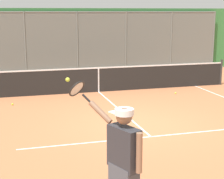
# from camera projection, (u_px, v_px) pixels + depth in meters

# --- Properties ---
(ground_plane) EXTENTS (60.00, 60.00, 0.00)m
(ground_plane) POSITION_uv_depth(u_px,v_px,m) (137.00, 125.00, 10.14)
(ground_plane) COLOR #B76B42
(court_line_markings) EXTENTS (8.36, 9.93, 0.01)m
(court_line_markings) POSITION_uv_depth(u_px,v_px,m) (156.00, 141.00, 8.86)
(court_line_markings) COLOR white
(court_line_markings) RESTS_ON ground
(fence_backdrop) EXTENTS (17.92, 1.37, 3.21)m
(fence_backdrop) POSITION_uv_depth(u_px,v_px,m) (75.00, 41.00, 18.56)
(fence_backdrop) COLOR slate
(fence_backdrop) RESTS_ON ground
(tennis_net) EXTENTS (10.75, 0.09, 1.07)m
(tennis_net) POSITION_uv_depth(u_px,v_px,m) (99.00, 79.00, 14.18)
(tennis_net) COLOR #2D2D2D
(tennis_net) RESTS_ON ground
(tennis_player) EXTENTS (0.87, 1.26, 2.07)m
(tennis_player) POSITION_uv_depth(u_px,v_px,m) (123.00, 158.00, 5.10)
(tennis_player) COLOR silver
(tennis_player) RESTS_ON ground
(tennis_ball_near_net) EXTENTS (0.07, 0.07, 0.07)m
(tennis_ball_near_net) POSITION_uv_depth(u_px,v_px,m) (12.00, 104.00, 12.23)
(tennis_ball_near_net) COLOR #CCDB33
(tennis_ball_near_net) RESTS_ON ground
(tennis_ball_mid_court) EXTENTS (0.07, 0.07, 0.07)m
(tennis_ball_mid_court) POSITION_uv_depth(u_px,v_px,m) (175.00, 93.00, 13.90)
(tennis_ball_mid_court) COLOR #D6E042
(tennis_ball_mid_court) RESTS_ON ground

